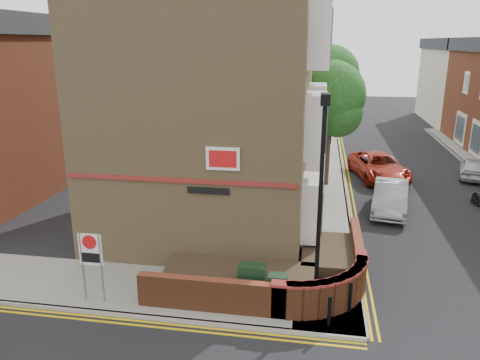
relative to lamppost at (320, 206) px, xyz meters
name	(u,v)px	position (x,y,z in m)	size (l,w,h in m)	color
ground	(256,330)	(-1.60, -1.20, -3.34)	(120.00, 120.00, 0.00)	black
pavement_corner	(154,290)	(-5.10, 0.30, -3.28)	(13.00, 3.00, 0.12)	gray
pavement_main	(326,175)	(0.40, 14.80, -3.28)	(2.00, 32.00, 0.12)	gray
kerb_side	(136,316)	(-5.10, -1.20, -3.28)	(13.00, 0.15, 0.12)	gray
kerb_main_near	(343,176)	(1.40, 14.80, -3.28)	(0.15, 32.00, 0.12)	gray
yellow_lines_side	(133,323)	(-5.10, -1.45, -3.34)	(13.00, 0.28, 0.01)	gold
yellow_lines_main	(347,177)	(1.65, 14.80, -3.34)	(0.28, 32.00, 0.01)	gold
corner_building	(215,79)	(-4.44, 6.80, 2.88)	(8.95, 10.40, 13.60)	#92784D
garden_wall	(266,286)	(-1.60, 1.30, -3.34)	(6.80, 6.00, 1.20)	brown
lamppost	(320,206)	(0.00, 0.00, 0.00)	(0.25, 0.50, 6.30)	black
utility_cabinet_large	(252,283)	(-1.90, 0.10, -2.62)	(0.80, 0.45, 1.20)	black
utility_cabinet_small	(277,292)	(-1.10, -0.20, -2.67)	(0.55, 0.40, 1.10)	black
bollard_near	(329,311)	(0.40, -0.80, -2.77)	(0.11, 0.11, 0.90)	black
bollard_far	(350,298)	(1.00, 0.00, -2.77)	(0.11, 0.11, 0.90)	black
zone_sign	(91,255)	(-6.60, -0.70, -1.70)	(0.72, 0.07, 2.20)	slate
far_terrace_cream	(457,81)	(12.90, 36.80, 0.71)	(5.40, 12.40, 8.00)	beige
tree_near	(331,101)	(0.40, 12.85, 1.36)	(3.64, 3.65, 6.70)	#382B1E
tree_mid	(329,79)	(0.40, 20.85, 1.85)	(4.03, 4.03, 7.42)	#382B1E
tree_far	(328,76)	(0.40, 28.85, 1.57)	(3.81, 3.81, 7.00)	#382B1E
traffic_light_assembly	(332,109)	(0.80, 23.80, -0.56)	(0.20, 0.16, 4.20)	black
silver_car_near	(390,197)	(3.33, 9.25, -2.64)	(1.50, 4.30, 1.42)	gray
red_car_main	(379,166)	(3.40, 14.80, -2.60)	(2.46, 5.33, 1.48)	#9F2111
silver_car_far	(474,168)	(8.90, 15.91, -2.72)	(1.47, 3.65, 1.24)	#B9BDC2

